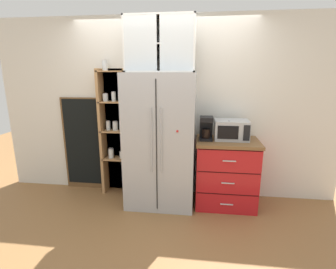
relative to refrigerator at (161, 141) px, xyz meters
name	(u,v)px	position (x,y,z in m)	size (l,w,h in m)	color
ground_plane	(161,202)	(0.00, -0.02, -0.90)	(10.62, 10.62, 0.00)	olive
wall_back_cream	(164,109)	(0.00, 0.38, 0.38)	(4.93, 0.10, 2.55)	silver
refrigerator	(161,141)	(0.00, 0.00, 0.00)	(0.91, 0.68, 1.79)	#ADAFB5
pantry_shelf_column	(116,129)	(-0.71, 0.28, 0.08)	(0.47, 0.25, 1.96)	brown
counter_cabinet	(226,173)	(0.89, 0.05, -0.43)	(0.82, 0.60, 0.92)	red
microwave	(231,130)	(0.93, 0.09, 0.16)	(0.44, 0.33, 0.26)	#ADAFB5
coffee_maker	(206,128)	(0.60, 0.05, 0.18)	(0.17, 0.20, 0.31)	black
mug_sage	(228,136)	(0.89, 0.07, 0.07)	(0.12, 0.09, 0.09)	#8CA37F
mug_navy	(228,136)	(0.89, 0.07, 0.07)	(0.11, 0.07, 0.09)	navy
bottle_green	(228,132)	(0.89, 0.02, 0.14)	(0.06, 0.06, 0.26)	#285B33
upper_cabinet	(161,45)	(0.00, 0.05, 1.23)	(0.87, 0.32, 0.67)	silver
chalkboard_menu	(83,144)	(-1.26, 0.31, -0.18)	(0.60, 0.04, 1.43)	brown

